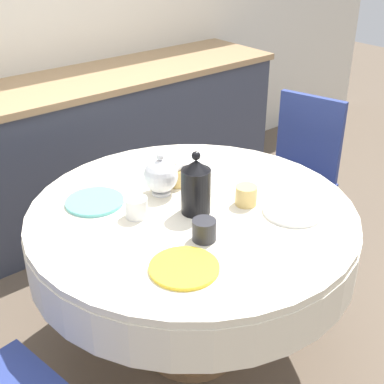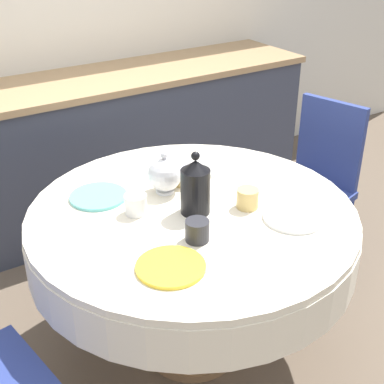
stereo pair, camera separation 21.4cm
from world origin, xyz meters
TOP-DOWN VIEW (x-y plane):
  - ground_plane at (0.00, 0.00)m, footprint 12.00×12.00m
  - wall_back at (0.00, 1.72)m, footprint 7.00×0.05m
  - kitchen_counter at (0.00, 1.39)m, footprint 3.24×0.64m
  - dining_table at (0.00, 0.00)m, footprint 1.35×1.35m
  - chair_left at (0.99, 0.26)m, footprint 0.49×0.49m
  - plate_near_left at (-0.28, -0.30)m, footprint 0.24×0.24m
  - cup_near_left at (-0.11, -0.20)m, footprint 0.09×0.09m
  - plate_near_right at (0.30, -0.28)m, footprint 0.24×0.24m
  - cup_near_right at (0.20, -0.11)m, footprint 0.09×0.09m
  - plate_far_left at (-0.28, 0.30)m, footprint 0.24×0.24m
  - cup_far_left at (-0.21, 0.10)m, footprint 0.09×0.09m
  - plate_far_right at (0.28, 0.30)m, footprint 0.24×0.24m
  - cup_far_right at (0.09, 0.21)m, footprint 0.09×0.09m
  - coffee_carafe at (0.00, -0.02)m, footprint 0.12×0.12m
  - teapot at (-0.02, 0.19)m, footprint 0.20×0.15m

SIDE VIEW (x-z plane):
  - ground_plane at x=0.00m, z-range 0.00..0.00m
  - kitchen_counter at x=0.00m, z-range 0.00..0.94m
  - chair_left at x=0.99m, z-range 0.05..0.99m
  - dining_table at x=0.00m, z-range 0.26..1.01m
  - plate_near_left at x=-0.28m, z-range 0.76..0.77m
  - plate_near_right at x=0.30m, z-range 0.76..0.77m
  - plate_far_left at x=-0.28m, z-range 0.76..0.77m
  - plate_far_right at x=0.28m, z-range 0.76..0.77m
  - cup_near_left at x=-0.11m, z-range 0.76..0.84m
  - cup_near_right at x=0.20m, z-range 0.76..0.84m
  - cup_far_left at x=-0.21m, z-range 0.76..0.84m
  - cup_far_right at x=0.09m, z-range 0.76..0.84m
  - teapot at x=-0.02m, z-range 0.75..0.94m
  - coffee_carafe at x=0.00m, z-range 0.74..1.00m
  - wall_back at x=0.00m, z-range 0.00..2.60m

